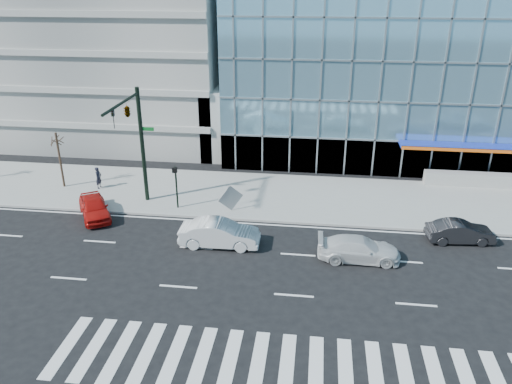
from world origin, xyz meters
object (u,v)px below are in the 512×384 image
red_sedan (94,207)px  tilted_panel (231,198)px  pedestrian (99,178)px  ped_signal_post (176,181)px  traffic_signal (132,123)px  white_sedan (220,234)px  dark_sedan (460,232)px  white_suv (359,249)px  street_tree_near (57,140)px

red_sedan → tilted_panel: size_ratio=3.22×
pedestrian → tilted_panel: 10.73m
ped_signal_post → red_sedan: (-5.15, -1.79, -1.43)m
traffic_signal → red_sedan: 6.23m
white_sedan → red_sedan: 9.34m
red_sedan → pedestrian: (-1.58, 4.41, 0.26)m
white_sedan → dark_sedan: size_ratio=1.20×
dark_sedan → white_suv: bearing=109.0°
dark_sedan → pedestrian: size_ratio=2.43×
white_suv → tilted_panel: tilted_panel is taller
white_sedan → dark_sedan: white_sedan is taller
ped_signal_post → white_sedan: (3.82, -4.42, -1.36)m
red_sedan → pedestrian: size_ratio=2.56×
traffic_signal → white_suv: bearing=-17.8°
traffic_signal → street_tree_near: 7.96m
pedestrian → street_tree_near: bearing=98.5°
street_tree_near → red_sedan: (4.35, -4.35, -3.07)m
tilted_panel → pedestrian: bearing=133.0°
street_tree_near → tilted_panel: street_tree_near is taller
pedestrian → white_suv: bearing=-105.0°
red_sedan → white_sedan: bearing=-48.3°
traffic_signal → white_suv: 16.09m
pedestrian → dark_sedan: bearing=-93.7°
street_tree_near → white_suv: (21.41, -7.56, -3.11)m
dark_sedan → tilted_panel: bearing=75.5°
street_tree_near → tilted_panel: size_ratio=3.25×
red_sedan → tilted_panel: bearing=-20.1°
white_suv → pedestrian: pedestrian is taller
ped_signal_post → white_sedan: ped_signal_post is taller
ped_signal_post → dark_sedan: (18.07, -2.15, -1.49)m
white_sedan → dark_sedan: bearing=-82.2°
white_sedan → street_tree_near: bearing=61.1°
traffic_signal → white_sedan: 9.23m
ped_signal_post → red_sedan: size_ratio=0.72×
dark_sedan → white_sedan: bearing=93.3°
ped_signal_post → street_tree_near: 9.97m
tilted_panel → red_sedan: bearing=158.6°
dark_sedan → tilted_panel: (-14.38, 2.20, 0.41)m
white_suv → pedestrian: (-18.63, 7.62, 0.30)m
dark_sedan → street_tree_near: bearing=74.5°
traffic_signal → ped_signal_post: (2.50, 0.37, -4.02)m
ped_signal_post → white_suv: size_ratio=0.65×
ped_signal_post → tilted_panel: (3.69, 0.06, -1.07)m
red_sedan → ped_signal_post: bearing=-12.8°
street_tree_near → dark_sedan: 28.15m
ped_signal_post → dark_sedan: bearing=-6.8°
white_sedan → pedestrian: pedestrian is taller
traffic_signal → white_sedan: (6.31, -4.04, -5.38)m
traffic_signal → dark_sedan: 21.37m
white_sedan → red_sedan: size_ratio=1.14×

